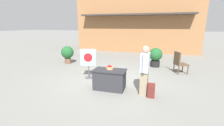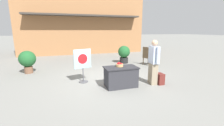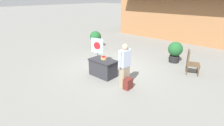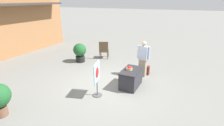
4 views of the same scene
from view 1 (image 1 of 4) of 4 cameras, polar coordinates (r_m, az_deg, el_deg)
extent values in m
plane|color=slate|center=(6.77, -0.44, -6.11)|extent=(120.00, 120.00, 0.00)
cube|color=#9E6B42|center=(15.23, 9.74, 14.85)|extent=(10.68, 4.04, 5.15)
cube|color=#38332D|center=(12.80, 8.59, 17.83)|extent=(9.08, 0.90, 0.12)
cube|color=#2D2D33|center=(5.66, -0.90, -6.45)|extent=(1.13, 0.66, 0.70)
cube|color=#242428|center=(5.54, -0.92, -2.87)|extent=(1.21, 0.70, 0.04)
cylinder|color=tan|center=(5.61, -0.88, -1.92)|extent=(0.26, 0.26, 0.10)
sphere|color=red|center=(5.57, -0.10, -1.60)|extent=(0.08, 0.08, 0.08)
sphere|color=red|center=(5.64, -0.22, -1.39)|extent=(0.08, 0.08, 0.08)
sphere|color=red|center=(5.67, -1.07, -1.31)|extent=(0.08, 0.08, 0.08)
sphere|color=#A30F14|center=(5.62, -1.69, -1.47)|extent=(0.08, 0.08, 0.08)
sphere|color=red|center=(5.55, -1.54, -1.67)|extent=(0.08, 0.08, 0.08)
sphere|color=red|center=(5.52, -0.75, -1.75)|extent=(0.08, 0.08, 0.08)
sphere|color=#A30F14|center=(5.60, -0.80, -1.17)|extent=(0.08, 0.08, 0.08)
sphere|color=red|center=(5.61, -0.89, -1.14)|extent=(0.08, 0.08, 0.08)
sphere|color=red|center=(5.61, -1.08, -1.16)|extent=(0.08, 0.08, 0.08)
cube|color=gray|center=(5.32, 12.08, -7.47)|extent=(0.27, 0.36, 0.82)
cube|color=silver|center=(5.10, 12.51, 0.23)|extent=(0.30, 0.44, 0.65)
sphere|color=tan|center=(5.01, 12.77, 5.14)|extent=(0.23, 0.23, 0.23)
cylinder|color=silver|center=(4.84, 12.03, -0.17)|extent=(0.09, 0.09, 0.60)
cylinder|color=silver|center=(5.34, 12.97, 1.12)|extent=(0.09, 0.09, 0.60)
cube|color=maroon|center=(5.30, 14.66, -10.07)|extent=(0.24, 0.34, 0.42)
cylinder|color=#4C4C51|center=(6.99, -8.80, -5.47)|extent=(0.36, 0.36, 0.03)
cylinder|color=#4C4C51|center=(6.90, -8.89, -3.20)|extent=(0.04, 0.04, 0.55)
cube|color=#99D1EA|center=(6.74, -9.10, 2.10)|extent=(0.68, 0.20, 0.75)
cylinder|color=red|center=(6.72, -9.12, 2.06)|extent=(0.38, 0.10, 0.39)
cylinder|color=brown|center=(8.59, 25.27, -1.57)|extent=(0.05, 0.05, 0.43)
cylinder|color=brown|center=(8.21, 26.90, -2.45)|extent=(0.05, 0.05, 0.43)
cylinder|color=brown|center=(8.36, 22.49, -1.69)|extent=(0.05, 0.05, 0.43)
cylinder|color=brown|center=(7.97, 24.03, -2.60)|extent=(0.05, 0.05, 0.43)
cube|color=brown|center=(8.22, 24.85, -0.43)|extent=(0.71, 0.71, 0.06)
cube|color=brown|center=(8.03, 23.58, 1.79)|extent=(0.25, 0.53, 0.60)
cylinder|color=black|center=(9.08, 16.07, -0.22)|extent=(0.53, 0.53, 0.35)
sphere|color=#1E5628|center=(8.96, 16.31, 3.17)|extent=(0.75, 0.75, 0.75)
cylinder|color=brown|center=(9.84, -16.39, 0.78)|extent=(0.37, 0.37, 0.33)
sphere|color=#1E5628|center=(9.73, -16.61, 3.92)|extent=(0.77, 0.77, 0.77)
camera|label=2|loc=(3.45, -71.12, -0.36)|focal=24.00mm
camera|label=3|loc=(3.59, 108.32, 11.79)|focal=28.00mm
camera|label=4|loc=(8.44, -56.15, 15.85)|focal=28.00mm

